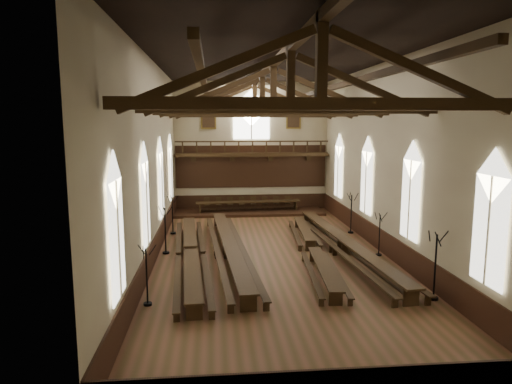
% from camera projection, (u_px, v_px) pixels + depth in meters
% --- Properties ---
extents(ground, '(26.00, 26.00, 0.00)m').
position_uv_depth(ground, '(272.00, 257.00, 23.60)').
color(ground, brown).
rests_on(ground, ground).
extents(room_walls, '(26.00, 26.00, 26.00)m').
position_uv_depth(room_walls, '(273.00, 131.00, 22.61)').
color(room_walls, '#C1BA92').
rests_on(room_walls, ground).
extents(wainscot_band, '(12.00, 26.00, 1.20)m').
position_uv_depth(wainscot_band, '(273.00, 245.00, 23.50)').
color(wainscot_band, '#331A0F').
rests_on(wainscot_band, ground).
extents(side_windows, '(11.85, 19.80, 4.50)m').
position_uv_depth(side_windows, '(273.00, 185.00, 23.03)').
color(side_windows, silver).
rests_on(side_windows, room_walls).
extents(end_window, '(2.80, 0.12, 3.80)m').
position_uv_depth(end_window, '(251.00, 118.00, 35.19)').
color(end_window, white).
rests_on(end_window, room_walls).
extents(minstrels_gallery, '(11.80, 1.24, 3.70)m').
position_uv_depth(minstrels_gallery, '(252.00, 161.00, 35.46)').
color(minstrels_gallery, '#332110').
rests_on(minstrels_gallery, room_walls).
extents(portraits, '(7.75, 0.09, 1.45)m').
position_uv_depth(portraits, '(251.00, 119.00, 35.21)').
color(portraits, brown).
rests_on(portraits, room_walls).
extents(roof_trusses, '(11.70, 25.70, 2.80)m').
position_uv_depth(roof_trusses, '(273.00, 95.00, 22.35)').
color(roof_trusses, '#332110').
rests_on(roof_trusses, room_walls).
extents(refectory_row_a, '(1.95, 14.45, 0.75)m').
position_uv_depth(refectory_row_a, '(190.00, 251.00, 22.63)').
color(refectory_row_a, '#332110').
rests_on(refectory_row_a, ground).
extents(refectory_row_b, '(2.07, 14.91, 0.80)m').
position_uv_depth(refectory_row_b, '(229.00, 246.00, 23.55)').
color(refectory_row_b, '#332110').
rests_on(refectory_row_b, ground).
extents(refectory_row_c, '(1.84, 13.66, 0.66)m').
position_uv_depth(refectory_row_c, '(313.00, 247.00, 23.64)').
color(refectory_row_c, '#332110').
rests_on(refectory_row_c, ground).
extents(refectory_row_d, '(2.13, 14.99, 0.80)m').
position_uv_depth(refectory_row_d, '(345.00, 243.00, 24.09)').
color(refectory_row_d, '#332110').
rests_on(refectory_row_d, ground).
extents(dais, '(11.40, 2.95, 0.20)m').
position_uv_depth(dais, '(248.00, 212.00, 34.77)').
color(dais, '#331A0F').
rests_on(dais, ground).
extents(high_table, '(8.00, 1.49, 0.75)m').
position_uv_depth(high_table, '(248.00, 203.00, 34.65)').
color(high_table, '#332110').
rests_on(high_table, dais).
extents(high_chairs, '(6.72, 0.42, 0.95)m').
position_uv_depth(high_chairs, '(248.00, 202.00, 35.43)').
color(high_chairs, '#332110').
rests_on(high_chairs, dais).
extents(candelabrum_left_near, '(0.70, 0.69, 2.36)m').
position_uv_depth(candelabrum_left_near, '(147.00, 287.00, 17.25)').
color(candelabrum_left_near, black).
rests_on(candelabrum_left_near, ground).
extents(candelabrum_left_mid, '(0.77, 0.77, 2.61)m').
position_uv_depth(candelabrum_left_mid, '(166.00, 239.00, 24.04)').
color(candelabrum_left_mid, black).
rests_on(candelabrum_left_mid, ground).
extents(candelabrum_left_far, '(0.72, 0.72, 2.45)m').
position_uv_depth(candelabrum_left_far, '(173.00, 222.00, 28.33)').
color(candelabrum_left_far, black).
rests_on(candelabrum_left_far, ground).
extents(candelabrum_right_near, '(0.80, 0.84, 2.77)m').
position_uv_depth(candelabrum_right_near, '(434.00, 279.00, 17.78)').
color(candelabrum_right_near, black).
rests_on(candelabrum_right_near, ground).
extents(candelabrum_right_mid, '(0.67, 0.69, 2.30)m').
position_uv_depth(candelabrum_right_mid, '(379.00, 243.00, 23.69)').
color(candelabrum_right_mid, black).
rests_on(candelabrum_right_mid, ground).
extents(candelabrum_right_far, '(0.77, 0.73, 2.56)m').
position_uv_depth(candelabrum_right_far, '(351.00, 221.00, 28.51)').
color(candelabrum_right_far, black).
rests_on(candelabrum_right_far, ground).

